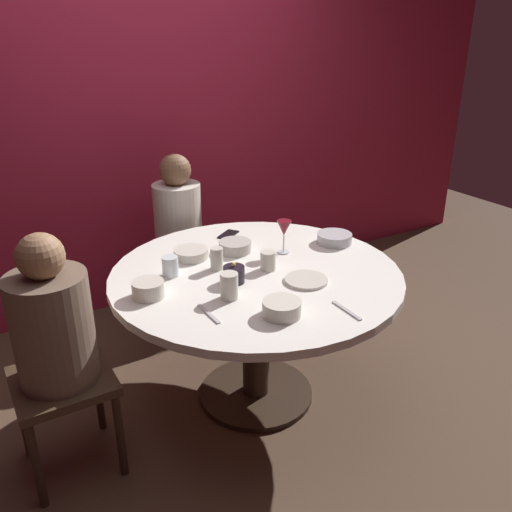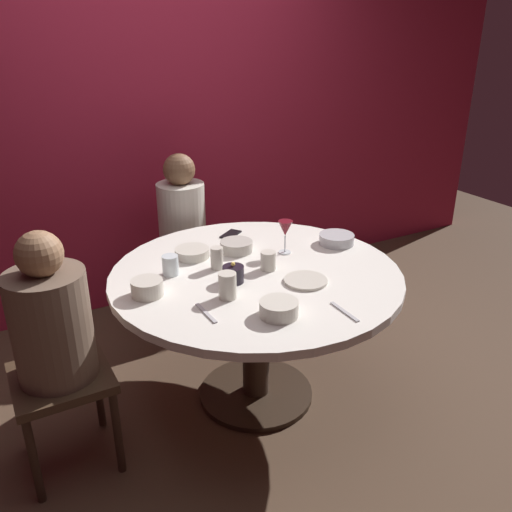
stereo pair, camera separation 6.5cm
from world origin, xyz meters
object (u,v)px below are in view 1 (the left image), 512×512
cup_by_left_diner (170,266)px  cup_center_front (268,261)px  wine_glass (284,229)px  candle_holder (234,274)px  cell_phone (228,235)px  cup_by_right_diner (229,286)px  seated_diner_left (54,331)px  bowl_serving_large (334,238)px  bowl_rice_portion (148,289)px  dinner_plate (306,280)px  dining_table (256,297)px  bowl_small_white (282,308)px  bowl_salad_center (235,246)px  seated_diner_back (178,221)px  bowl_sauce_side (191,254)px  cup_near_candle (217,258)px

cup_by_left_diner → cup_center_front: cup_by_left_diner is taller
wine_glass → cup_center_front: bearing=-142.9°
candle_holder → cell_phone: (0.26, 0.54, -0.04)m
cup_by_right_diner → seated_diner_left: bearing=165.9°
bowl_serving_large → bowl_rice_portion: 1.09m
seated_diner_left → dinner_plate: seated_diner_left is taller
dining_table → cup_by_right_diner: (-0.24, -0.18, 0.20)m
bowl_small_white → bowl_rice_portion: 0.60m
wine_glass → cell_phone: size_ratio=1.26×
bowl_serving_large → cup_by_right_diner: size_ratio=1.60×
candle_holder → wine_glass: 0.44m
candle_holder → bowl_salad_center: bearing=60.6°
seated_diner_back → bowl_sauce_side: (-0.20, -0.65, 0.06)m
wine_glass → bowl_sauce_side: size_ratio=1.00×
dining_table → bowl_sauce_side: bowl_sauce_side is taller
bowl_sauce_side → wine_glass: bearing=-22.4°
dining_table → bowl_sauce_side: (-0.20, 0.31, 0.16)m
candle_holder → bowl_small_white: 0.37m
dinner_plate → bowl_serving_large: bowl_serving_large is taller
seated_diner_left → cell_phone: bearing=24.9°
seated_diner_left → dinner_plate: bearing=-11.1°
wine_glass → bowl_sauce_side: (-0.44, 0.18, -0.10)m
dining_table → cup_by_right_diner: size_ratio=11.93×
dinner_plate → bowl_salad_center: size_ratio=1.19×
bowl_rice_portion → cup_by_left_diner: 0.22m
bowl_sauce_side → cup_center_front: size_ratio=1.90×
bowl_serving_large → cup_center_front: 0.50m
seated_diner_left → cup_near_candle: size_ratio=10.14×
candle_holder → bowl_sauce_side: (-0.05, 0.36, -0.02)m
seated_diner_left → cup_near_candle: seated_diner_left is taller
dinner_plate → cup_near_candle: cup_near_candle is taller
wine_glass → cup_by_right_diner: bearing=-147.8°
candle_holder → cup_center_front: bearing=10.5°
seated_diner_back → wine_glass: seated_diner_back is taller
bowl_serving_large → cup_center_front: (-0.49, -0.11, 0.02)m
bowl_salad_center → bowl_serving_large: bearing=-18.1°
cup_center_front → wine_glass: bearing=37.1°
bowl_sauce_side → seated_diner_back: bearing=72.7°
bowl_serving_large → cup_center_front: size_ratio=2.05×
seated_diner_left → cup_by_right_diner: 0.74m
cup_by_right_diner → cell_phone: bearing=62.4°
bowl_salad_center → bowl_small_white: bowl_small_white is taller
seated_diner_back → bowl_rice_portion: size_ratio=7.91×
bowl_small_white → cup_center_front: 0.45m
cell_phone → cup_by_left_diner: cup_by_left_diner is taller
cup_by_left_diner → cup_by_right_diner: (0.13, -0.34, 0.01)m
candle_holder → wine_glass: bearing=24.2°
bowl_serving_large → cup_by_right_diner: bearing=-161.0°
cup_near_candle → cell_phone: bearing=55.0°
cup_center_front → candle_holder: bearing=-169.5°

